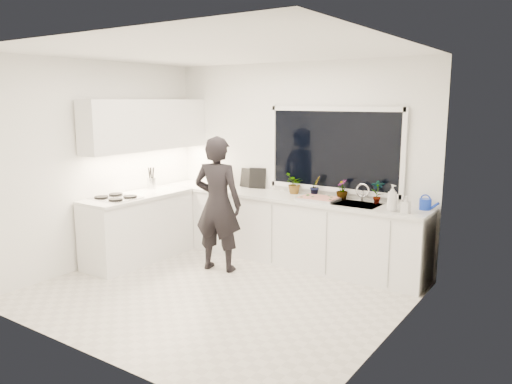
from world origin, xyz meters
The scene contains 25 objects.
floor centered at (0.00, 0.00, -0.01)m, with size 4.00×3.50×0.02m, color beige.
wall_back centered at (0.00, 1.76, 1.35)m, with size 4.00×0.02×2.70m, color white.
wall_left centered at (-2.01, 0.00, 1.35)m, with size 0.02×3.50×2.70m, color white.
wall_right centered at (2.01, 0.00, 1.35)m, with size 0.02×3.50×2.70m, color white.
ceiling centered at (0.00, 0.00, 2.71)m, with size 4.00×3.50×0.02m, color white.
window centered at (0.60, 1.73, 1.55)m, with size 1.80×0.02×1.00m, color black.
base_cabinets_back centered at (0.00, 1.45, 0.44)m, with size 3.92×0.58×0.88m, color white.
base_cabinets_left centered at (-1.67, 0.35, 0.44)m, with size 0.58×1.60×0.88m, color white.
countertop_back centered at (0.00, 1.44, 0.90)m, with size 3.94×0.62×0.04m, color silver.
countertop_left centered at (-1.67, 0.35, 0.90)m, with size 0.62×1.60×0.04m, color silver.
upper_cabinets centered at (-1.79, 0.70, 1.85)m, with size 0.34×2.10×0.70m, color white.
sink centered at (1.05, 1.45, 0.87)m, with size 0.58×0.42×0.14m, color silver.
faucet centered at (1.05, 1.65, 1.03)m, with size 0.03×0.03×0.22m, color silver.
stovetop centered at (-1.69, 0.00, 0.94)m, with size 0.56×0.48×0.03m, color black.
person centered at (-0.50, 0.65, 0.87)m, with size 0.64×0.42×1.75m, color black.
pizza_tray centered at (0.55, 1.42, 0.94)m, with size 0.51×0.38×0.03m, color silver.
pizza centered at (0.55, 1.42, 0.95)m, with size 0.47×0.33×0.01m, color red.
watering_can centered at (1.85, 1.61, 0.98)m, with size 0.14×0.14×0.13m, color #1333B9.
paper_towel_roll centered at (-1.17, 1.55, 1.05)m, with size 0.11×0.11×0.26m, color silver.
knife_block centered at (-1.16, 1.59, 1.03)m, with size 0.13×0.10×0.22m, color #A4834C.
utensil_crock centered at (-1.85, 0.80, 1.00)m, with size 0.13×0.13×0.16m, color #AAA9AD.
picture_frame_large centered at (-0.79, 1.69, 1.06)m, with size 0.22×0.02×0.28m, color black.
picture_frame_small centered at (-0.59, 1.69, 1.07)m, with size 0.25×0.02×0.30m, color black.
herb_plants centered at (0.44, 1.61, 1.06)m, with size 1.42×0.29×0.30m.
soap_bottles centered at (1.60, 1.30, 1.06)m, with size 0.30×0.17×0.31m.
Camera 1 is at (3.43, -4.26, 2.19)m, focal length 35.00 mm.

